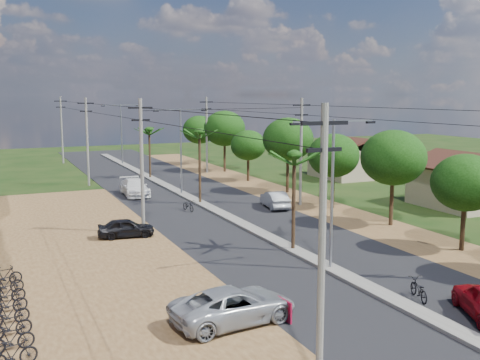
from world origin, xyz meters
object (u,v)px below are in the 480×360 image
Objects in this scene: car_parked_silver at (234,306)px; roadside_sign at (284,310)px; car_white_far at (135,188)px; moto_rider_east at (418,290)px; parked_scooter_row at (8,308)px; car_silver_mid at (275,200)px; car_parked_dark at (126,228)px.

roadside_sign is at bearing -113.08° from car_parked_silver.
moto_rider_east is at bearing -78.20° from car_white_far.
roadside_sign is at bearing -24.73° from parked_scooter_row.
car_white_far is at bearing -37.75° from car_silver_mid.
car_silver_mid is 0.80× the size of car_white_far.
car_silver_mid is at bearing -37.91° from car_parked_silver.
car_silver_mid is at bearing -63.07° from car_parked_dark.
car_silver_mid is at bearing -80.86° from moto_rider_east.
car_white_far reaches higher than car_parked_silver.
car_silver_mid reaches higher than roadside_sign.
car_parked_dark is 19.20m from moto_rider_east.
car_parked_dark is at bearing -3.05° from car_parked_silver.
car_silver_mid is 26.30m from parked_scooter_row.
car_white_far is at bearing -7.62° from car_parked_dark.
car_white_far is 31.18m from roadside_sign.
car_parked_silver reaches higher than car_silver_mid.
parked_scooter_row is at bearing 48.35° from car_silver_mid.
car_white_far reaches higher than car_parked_dark.
car_white_far reaches higher than roadside_sign.
car_silver_mid is 13.82m from car_white_far.
car_parked_silver reaches higher than roadside_sign.
car_parked_dark is 3.27× the size of roadside_sign.
moto_rider_east is (8.70, -1.04, -0.25)m from car_parked_silver.
roadside_sign is 0.11× the size of parked_scooter_row.
car_silver_mid is 1.15× the size of car_parked_dark.
car_parked_silver is at bearing -26.46° from parked_scooter_row.
car_parked_dark reaches higher than roadside_sign.
car_white_far reaches higher than moto_rider_east.
car_white_far is 4.68× the size of roadside_sign.
parked_scooter_row is at bearing -111.78° from car_white_far.
car_parked_dark is at bearing -103.52° from car_white_far.
moto_rider_east is 17.85m from parked_scooter_row.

